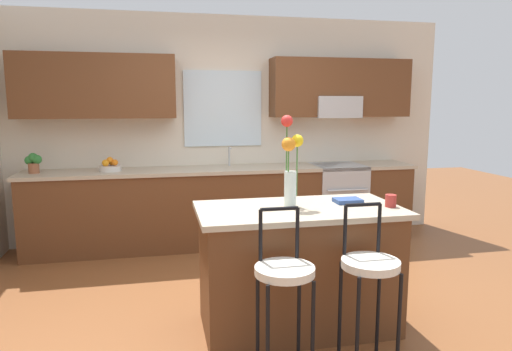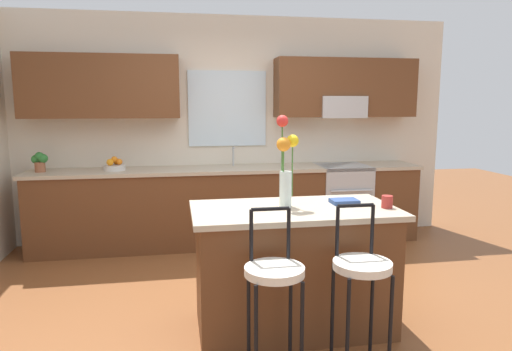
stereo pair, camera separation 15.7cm
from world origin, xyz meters
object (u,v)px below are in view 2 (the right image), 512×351
kitchen_island (293,268)px  bar_stool_near (274,278)px  flower_vase (286,162)px  fruit_bowl_oranges (114,166)px  oven_range (341,202)px  cookbook (344,201)px  mug_ceramic (387,202)px  bar_stool_middle (362,273)px  potted_plant_small (40,161)px

kitchen_island → bar_stool_near: bearing=-114.6°
kitchen_island → flower_vase: flower_vase is taller
kitchen_island → fruit_bowl_oranges: bearing=124.9°
oven_range → cookbook: 2.26m
kitchen_island → fruit_bowl_oranges: 2.70m
oven_range → mug_ceramic: bearing=-102.7°
bar_stool_middle → mug_ceramic: (0.38, 0.48, 0.33)m
mug_ceramic → potted_plant_small: 3.74m
fruit_bowl_oranges → potted_plant_small: bearing=-179.8°
kitchen_island → fruit_bowl_oranges: (-1.52, 2.17, 0.51)m
flower_vase → fruit_bowl_oranges: (-1.46, 2.12, -0.28)m
bar_stool_middle → bar_stool_near: bearing=180.0°
bar_stool_near → bar_stool_middle: (0.55, 0.00, 0.00)m
bar_stool_middle → fruit_bowl_oranges: (-1.79, 2.77, 0.34)m
kitchen_island → fruit_bowl_oranges: fruit_bowl_oranges is taller
kitchen_island → flower_vase: 0.79m
kitchen_island → cookbook: 0.63m
bar_stool_middle → mug_ceramic: bearing=51.3°
bar_stool_near → cookbook: (0.68, 0.67, 0.30)m
bar_stool_near → fruit_bowl_oranges: bearing=114.1°
potted_plant_small → mug_ceramic: bearing=-37.8°
bar_stool_near → cookbook: size_ratio=5.21×
kitchen_island → bar_stool_near: (-0.28, -0.60, 0.17)m
bar_stool_near → mug_ceramic: bearing=27.1°
bar_stool_near → bar_stool_middle: same height
bar_stool_near → cookbook: 1.00m
mug_ceramic → bar_stool_near: bearing=-152.9°
flower_vase → potted_plant_small: size_ratio=3.01×
kitchen_island → bar_stool_near: 0.68m
bar_stool_near → flower_vase: flower_vase is taller
kitchen_island → bar_stool_middle: 0.68m
fruit_bowl_oranges → bar_stool_middle: bearing=-57.1°
bar_stool_near → bar_stool_middle: bearing=0.0°
oven_range → fruit_bowl_oranges: 2.73m
potted_plant_small → kitchen_island: bearing=-43.3°
bar_stool_middle → potted_plant_small: size_ratio=4.73×
cookbook → mug_ceramic: bearing=-38.2°
flower_vase → cookbook: size_ratio=3.31×
oven_range → mug_ceramic: size_ratio=10.22×
bar_stool_middle → flower_vase: 0.95m
flower_vase → fruit_bowl_oranges: size_ratio=2.76×
bar_stool_near → potted_plant_small: size_ratio=4.73×
fruit_bowl_oranges → potted_plant_small: size_ratio=1.09×
potted_plant_small → oven_range: bearing=-0.4°
cookbook → bar_stool_near: bearing=-135.4°
bar_stool_near → kitchen_island: bearing=65.4°
kitchen_island → flower_vase: size_ratio=2.23×
mug_ceramic → potted_plant_small: size_ratio=0.41×
kitchen_island → flower_vase: bearing=136.4°
fruit_bowl_oranges → mug_ceramic: bearing=-46.6°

